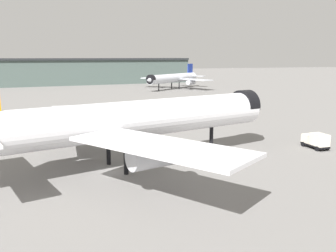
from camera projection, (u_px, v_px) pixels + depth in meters
The scene contains 5 objects.
ground at pixel (111, 172), 55.94m from camera, with size 900.00×900.00×0.00m, color slate.
airliner_near_gate at pixel (129, 121), 57.25m from camera, with size 58.07×51.87×16.92m.
airliner_far_taxiway at pixel (174, 78), 197.19m from camera, with size 41.85×37.09×13.24m.
service_truck_front at pixel (316, 140), 70.04m from camera, with size 2.61×5.52×3.00m.
baggage_tug_wing at pixel (42, 129), 84.22m from camera, with size 3.42×3.40×1.85m.
Camera 1 is at (-9.05, -53.62, 17.26)m, focal length 39.39 mm.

